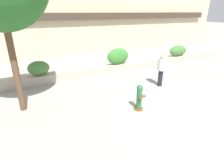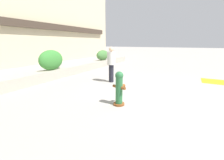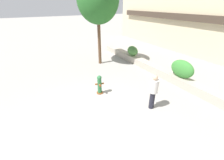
% 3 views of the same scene
% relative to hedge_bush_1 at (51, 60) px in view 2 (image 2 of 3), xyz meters
% --- Properties ---
extents(ground_plane, '(120.00, 120.00, 0.00)m').
position_rel_hedge_bush_1_xyz_m(ground_plane, '(0.24, -6.00, -1.03)').
color(ground_plane, '#9E9991').
extents(planter_wall_low, '(18.00, 0.70, 0.50)m').
position_rel_hedge_bush_1_xyz_m(planter_wall_low, '(0.24, 0.00, -0.78)').
color(planter_wall_low, '#ADA393').
rests_on(planter_wall_low, ground).
extents(hedge_bush_1, '(1.49, 0.61, 1.06)m').
position_rel_hedge_bush_1_xyz_m(hedge_bush_1, '(0.00, 0.00, 0.00)').
color(hedge_bush_1, '#387F33').
rests_on(hedge_bush_1, planter_wall_low).
extents(hedge_bush_2, '(1.57, 0.67, 0.82)m').
position_rel_hedge_bush_1_xyz_m(hedge_bush_2, '(5.26, 0.00, -0.12)').
color(hedge_bush_2, '#427538').
rests_on(hedge_bush_2, planter_wall_low).
extents(fire_hydrant, '(0.47, 0.48, 1.08)m').
position_rel_hedge_bush_1_xyz_m(fire_hydrant, '(-1.51, -4.70, -0.48)').
color(fire_hydrant, brown).
rests_on(fire_hydrant, ground).
extents(pedestrian, '(0.48, 0.48, 1.73)m').
position_rel_hedge_bush_1_xyz_m(pedestrian, '(0.90, -3.14, -0.04)').
color(pedestrian, black).
rests_on(pedestrian, ground).
extents(tactile_warning_pad, '(1.15, 1.15, 0.01)m').
position_rel_hedge_bush_1_xyz_m(tactile_warning_pad, '(3.38, -7.76, -1.02)').
color(tactile_warning_pad, gold).
rests_on(tactile_warning_pad, ground).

